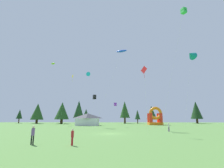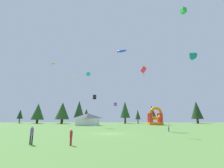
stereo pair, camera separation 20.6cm
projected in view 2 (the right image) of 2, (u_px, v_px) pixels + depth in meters
The scene contains 24 objects.
ground_plane at pixel (108, 134), 26.50m from camera, with size 120.00×120.00×0.00m, color #5B8C42.
kite_teal_delta at pixel (191, 55), 36.15m from camera, with size 3.29×3.96×17.45m.
kite_lime_parafoil at pixel (53, 64), 66.57m from camera, with size 8.78×9.16×24.78m.
kite_blue_parafoil at pixel (121, 51), 41.65m from camera, with size 8.60×4.43×19.81m.
kite_red_diamond at pixel (144, 71), 27.34m from camera, with size 0.88×2.39×10.95m.
kite_cyan_delta at pixel (89, 74), 48.00m from camera, with size 5.12×1.33×15.84m.
kite_purple_box at pixel (115, 104), 47.68m from camera, with size 2.17×2.11×6.83m.
kite_green_box at pixel (183, 11), 29.90m from camera, with size 3.85×8.80×22.47m.
kite_black_box at pixel (94, 97), 43.28m from camera, with size 2.24×3.15×8.52m.
kite_yellow_diamond at pixel (73, 77), 60.62m from camera, with size 2.28×8.20×18.18m.
person_left_edge at pixel (71, 135), 15.54m from camera, with size 0.34×0.34×1.55m.
person_near_camera at pixel (32, 133), 16.03m from camera, with size 0.38×0.38×1.82m.
person_midfield at pixel (168, 126), 30.42m from camera, with size 0.37×0.37×1.65m.
inflatable_orange_dome at pixel (155, 118), 57.28m from camera, with size 4.75×4.42×6.30m.
festival_tent at pixel (88, 119), 52.68m from camera, with size 7.22×3.99×3.90m.
tree_row_0 at pixel (20, 114), 73.12m from camera, with size 2.58×2.58×6.14m.
tree_row_1 at pixel (38, 112), 70.23m from camera, with size 5.38×5.38×8.58m.
tree_row_2 at pixel (62, 111), 68.66m from camera, with size 5.93×5.93×8.93m.
tree_row_3 at pixel (79, 109), 71.94m from camera, with size 4.66×4.66×9.98m.
tree_row_4 at pixel (86, 114), 72.45m from camera, with size 3.14×3.14×6.30m.
tree_row_5 at pixel (125, 110), 71.51m from camera, with size 4.37×4.37×9.66m.
tree_row_6 at pixel (138, 115), 69.68m from camera, with size 2.33×2.33×5.81m.
tree_row_7 at pixel (152, 113), 66.89m from camera, with size 4.14×4.14×7.33m.
tree_row_8 at pixel (197, 110), 71.00m from camera, with size 4.95×4.95×9.60m.
Camera 2 is at (1.66, -27.55, 2.64)m, focal length 25.94 mm.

